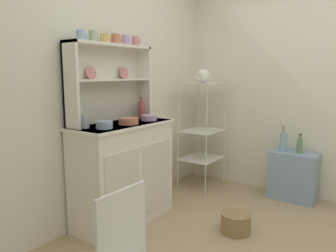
{
  "coord_description": "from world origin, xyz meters",
  "views": [
    {
      "loc": [
        -2.09,
        -0.62,
        1.35
      ],
      "look_at": [
        0.33,
        1.12,
        0.87
      ],
      "focal_mm": 34.7,
      "sensor_mm": 36.0,
      "label": 1
    }
  ],
  "objects": [
    {
      "name": "cup_sky_0",
      "position": [
        -0.34,
        1.49,
        1.65
      ],
      "size": [
        0.08,
        0.07,
        0.08
      ],
      "color": "#8EB2D1",
      "rests_on": "hutch_shelf_unit"
    },
    {
      "name": "bakers_rack",
      "position": [
        1.21,
        1.25,
        0.78
      ],
      "size": [
        0.48,
        0.39,
        1.25
      ],
      "color": "silver",
      "rests_on": "ground"
    },
    {
      "name": "side_shelf_blue",
      "position": [
        1.44,
        0.25,
        0.26
      ],
      "size": [
        0.28,
        0.48,
        0.52
      ],
      "primitive_type": "cube",
      "color": "#849EBC",
      "rests_on": "ground"
    },
    {
      "name": "porcelain_teapot",
      "position": [
        1.21,
        1.25,
        1.33
      ],
      "size": [
        0.25,
        0.16,
        0.18
      ],
      "color": "white",
      "rests_on": "bakers_rack"
    },
    {
      "name": "floor_basket",
      "position": [
        0.38,
        0.43,
        0.08
      ],
      "size": [
        0.26,
        0.26,
        0.17
      ],
      "primitive_type": "cylinder",
      "color": "#93754C",
      "rests_on": "ground"
    },
    {
      "name": "wall_back",
      "position": [
        0.0,
        1.62,
        1.25
      ],
      "size": [
        3.84,
        0.05,
        2.5
      ],
      "primitive_type": "cube",
      "color": "silver",
      "rests_on": "ground"
    },
    {
      "name": "flower_vase",
      "position": [
        1.44,
        0.37,
        0.64
      ],
      "size": [
        0.08,
        0.08,
        0.32
      ],
      "color": "#8EB2D1",
      "rests_on": "side_shelf_blue"
    },
    {
      "name": "bowl_floral_medium",
      "position": [
        -0.02,
        1.29,
        0.94
      ],
      "size": [
        0.18,
        0.18,
        0.05
      ],
      "primitive_type": "cylinder",
      "color": "#C67556",
      "rests_on": "hutch_cabinet"
    },
    {
      "name": "cup_gold_2",
      "position": [
        -0.08,
        1.49,
        1.65
      ],
      "size": [
        0.1,
        0.08,
        0.08
      ],
      "color": "#DBB760",
      "rests_on": "hutch_shelf_unit"
    },
    {
      "name": "hutch_cabinet",
      "position": [
        -0.02,
        1.37,
        0.47
      ],
      "size": [
        0.98,
        0.45,
        0.92
      ],
      "color": "white",
      "rests_on": "ground"
    },
    {
      "name": "hutch_shelf_unit",
      "position": [
        -0.02,
        1.53,
        1.32
      ],
      "size": [
        0.91,
        0.18,
        0.7
      ],
      "color": "silver",
      "rests_on": "hutch_cabinet"
    },
    {
      "name": "wall_right",
      "position": [
        1.62,
        0.0,
        1.25
      ],
      "size": [
        0.05,
        3.84,
        2.5
      ],
      "primitive_type": "cube",
      "color": "silver",
      "rests_on": "ground"
    },
    {
      "name": "cup_rose_5",
      "position": [
        0.32,
        1.49,
        1.66
      ],
      "size": [
        0.08,
        0.07,
        0.09
      ],
      "color": "#D17A84",
      "rests_on": "hutch_shelf_unit"
    },
    {
      "name": "jam_bottle",
      "position": [
        0.34,
        1.45,
        1.01
      ],
      "size": [
        0.06,
        0.06,
        0.21
      ],
      "color": "#B74C47",
      "rests_on": "hutch_cabinet"
    },
    {
      "name": "cup_sage_1",
      "position": [
        -0.21,
        1.49,
        1.66
      ],
      "size": [
        0.08,
        0.07,
        0.09
      ],
      "color": "#9EB78E",
      "rests_on": "hutch_shelf_unit"
    },
    {
      "name": "utensil_jar",
      "position": [
        -0.38,
        1.45,
        0.98
      ],
      "size": [
        0.08,
        0.08,
        0.24
      ],
      "color": "#B2B7C6",
      "rests_on": "hutch_cabinet"
    },
    {
      "name": "oil_bottle",
      "position": [
        1.44,
        0.2,
        0.6
      ],
      "size": [
        0.06,
        0.06,
        0.21
      ],
      "color": "#6B8C60",
      "rests_on": "side_shelf_blue"
    },
    {
      "name": "cup_lilac_4",
      "position": [
        0.18,
        1.49,
        1.66
      ],
      "size": [
        0.08,
        0.07,
        0.09
      ],
      "color": "#B79ECC",
      "rests_on": "hutch_shelf_unit"
    },
    {
      "name": "bowl_mixing_large",
      "position": [
        -0.3,
        1.29,
        0.95
      ],
      "size": [
        0.13,
        0.13,
        0.06
      ],
      "primitive_type": "cylinder",
      "color": "#8EB2D1",
      "rests_on": "hutch_cabinet"
    },
    {
      "name": "bowl_cream_small",
      "position": [
        0.27,
        1.29,
        0.94
      ],
      "size": [
        0.15,
        0.15,
        0.05
      ],
      "primitive_type": "cylinder",
      "color": "#B79ECC",
      "rests_on": "hutch_cabinet"
    },
    {
      "name": "cup_terracotta_3",
      "position": [
        0.05,
        1.49,
        1.66
      ],
      "size": [
        0.09,
        0.08,
        0.09
      ],
      "color": "#C67556",
      "rests_on": "hutch_shelf_unit"
    }
  ]
}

